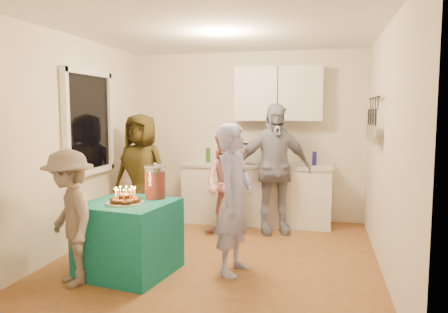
% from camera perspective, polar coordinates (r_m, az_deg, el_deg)
% --- Properties ---
extents(floor, '(4.00, 4.00, 0.00)m').
position_cam_1_polar(floor, '(5.18, -0.87, -13.15)').
color(floor, brown).
rests_on(floor, ground).
extents(ceiling, '(4.00, 4.00, 0.00)m').
position_cam_1_polar(ceiling, '(4.98, -0.92, 16.41)').
color(ceiling, white).
rests_on(ceiling, floor).
extents(back_wall, '(3.60, 3.60, 0.00)m').
position_cam_1_polar(back_wall, '(6.87, 3.03, 2.67)').
color(back_wall, silver).
rests_on(back_wall, floor).
extents(left_wall, '(4.00, 4.00, 0.00)m').
position_cam_1_polar(left_wall, '(5.61, -19.06, 1.58)').
color(left_wall, silver).
rests_on(left_wall, floor).
extents(right_wall, '(4.00, 4.00, 0.00)m').
position_cam_1_polar(right_wall, '(4.82, 20.39, 0.85)').
color(right_wall, silver).
rests_on(right_wall, floor).
extents(window_night, '(0.04, 1.00, 1.20)m').
position_cam_1_polar(window_night, '(5.84, -17.35, 4.26)').
color(window_night, black).
rests_on(window_night, left_wall).
extents(counter, '(2.20, 0.58, 0.86)m').
position_cam_1_polar(counter, '(6.65, 4.26, -5.01)').
color(counter, white).
rests_on(counter, floor).
extents(countertop, '(2.24, 0.62, 0.05)m').
position_cam_1_polar(countertop, '(6.58, 4.29, -1.12)').
color(countertop, beige).
rests_on(countertop, counter).
extents(upper_cabinet, '(1.30, 0.30, 0.80)m').
position_cam_1_polar(upper_cabinet, '(6.64, 7.14, 8.12)').
color(upper_cabinet, white).
rests_on(upper_cabinet, back_wall).
extents(pot_rack, '(0.12, 1.00, 0.60)m').
position_cam_1_polar(pot_rack, '(5.49, 18.71, 4.64)').
color(pot_rack, black).
rests_on(pot_rack, right_wall).
extents(microwave, '(0.59, 0.47, 0.29)m').
position_cam_1_polar(microwave, '(6.57, 3.72, 0.36)').
color(microwave, white).
rests_on(microwave, countertop).
extents(party_table, '(0.98, 0.98, 0.76)m').
position_cam_1_polar(party_table, '(4.74, -12.28, -10.34)').
color(party_table, '#0F6762').
rests_on(party_table, floor).
extents(donut_cake, '(0.38, 0.38, 0.18)m').
position_cam_1_polar(donut_cake, '(4.56, -12.79, -4.91)').
color(donut_cake, '#381C0C').
rests_on(donut_cake, party_table).
extents(punch_jar, '(0.22, 0.22, 0.34)m').
position_cam_1_polar(punch_jar, '(4.76, -8.98, -3.40)').
color(punch_jar, '#B31B0E').
rests_on(punch_jar, party_table).
extents(man_birthday, '(0.48, 0.63, 1.57)m').
position_cam_1_polar(man_birthday, '(4.57, 1.34, -5.56)').
color(man_birthday, '#99A2DF').
rests_on(man_birthday, floor).
extents(woman_back_left, '(0.87, 0.63, 1.66)m').
position_cam_1_polar(woman_back_left, '(6.28, -10.75, -2.07)').
color(woman_back_left, brown).
rests_on(woman_back_left, floor).
extents(woman_back_center, '(0.83, 0.73, 1.42)m').
position_cam_1_polar(woman_back_center, '(5.85, 0.51, -3.74)').
color(woman_back_center, '#C7687A').
rests_on(woman_back_center, floor).
extents(woman_back_right, '(1.14, 0.78, 1.80)m').
position_cam_1_polar(woman_back_right, '(6.08, 6.48, -1.60)').
color(woman_back_right, '#101436').
rests_on(woman_back_right, floor).
extents(child_near_left, '(0.97, 0.96, 1.34)m').
position_cam_1_polar(child_near_left, '(4.53, -19.55, -7.53)').
color(child_near_left, '#5F534C').
rests_on(child_near_left, floor).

